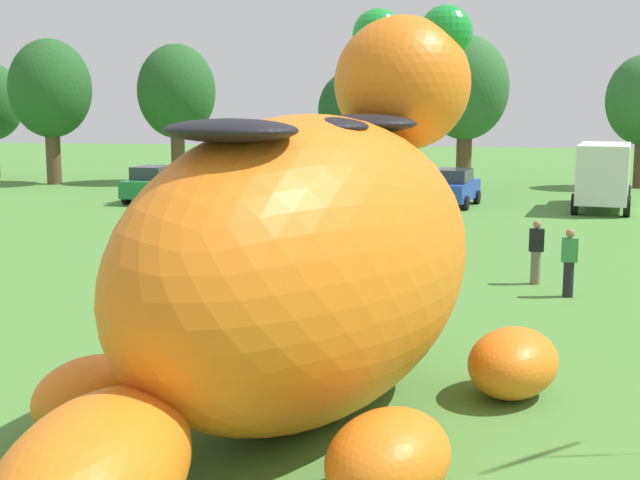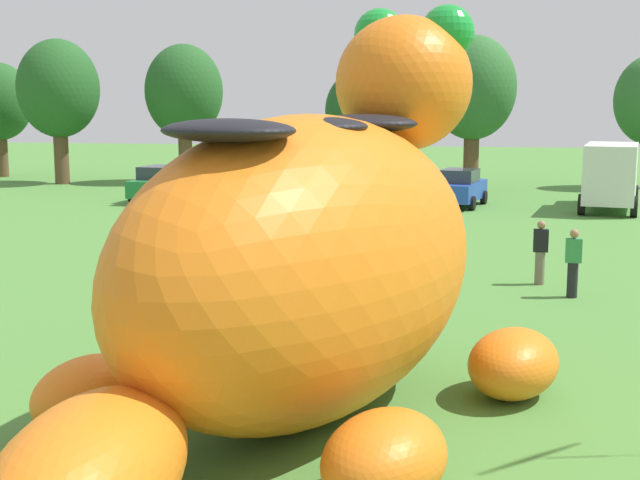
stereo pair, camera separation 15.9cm
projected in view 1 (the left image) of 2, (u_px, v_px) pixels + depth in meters
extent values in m
plane|color=#4C8438|center=(220.00, 410.00, 13.80)|extent=(160.00, 160.00, 0.00)
ellipsoid|color=orange|center=(309.00, 267.00, 13.33)|extent=(6.58, 9.14, 4.64)
ellipsoid|color=orange|center=(403.00, 84.00, 15.92)|extent=(3.19, 3.34, 2.45)
sphere|color=green|center=(378.00, 35.00, 16.41)|extent=(0.98, 0.98, 0.98)
sphere|color=green|center=(446.00, 32.00, 15.78)|extent=(0.98, 0.98, 0.98)
ellipsoid|color=black|center=(363.00, 123.00, 14.60)|extent=(2.24, 2.01, 0.31)
ellipsoid|color=black|center=(309.00, 126.00, 12.99)|extent=(2.24, 2.01, 0.31)
ellipsoid|color=black|center=(230.00, 130.00, 11.21)|extent=(2.24, 2.01, 0.31)
ellipsoid|color=orange|center=(250.00, 325.00, 16.80)|extent=(1.99, 2.34, 1.13)
ellipsoid|color=orange|center=(513.00, 363.00, 14.36)|extent=(1.99, 2.34, 1.13)
ellipsoid|color=orange|center=(92.00, 396.00, 12.77)|extent=(1.99, 2.34, 1.13)
ellipsoid|color=orange|center=(389.00, 458.00, 10.52)|extent=(1.99, 2.34, 1.13)
ellipsoid|color=orange|center=(95.00, 476.00, 9.46)|extent=(1.93, 3.75, 1.62)
cube|color=#1E7238|center=(154.00, 187.00, 41.86)|extent=(2.04, 4.23, 0.80)
cube|color=#2D333D|center=(153.00, 172.00, 41.60)|extent=(1.66, 2.09, 0.60)
cylinder|color=black|center=(150.00, 192.00, 43.34)|extent=(0.29, 0.66, 0.64)
cylinder|color=black|center=(182.00, 193.00, 42.92)|extent=(0.29, 0.66, 0.64)
cylinder|color=black|center=(126.00, 197.00, 40.92)|extent=(0.29, 0.66, 0.64)
cylinder|color=black|center=(160.00, 198.00, 40.49)|extent=(0.29, 0.66, 0.64)
cube|color=yellow|center=(235.00, 186.00, 42.38)|extent=(2.12, 4.25, 0.80)
cube|color=#2D333D|center=(234.00, 171.00, 42.13)|extent=(1.69, 2.11, 0.60)
cylinder|color=black|center=(229.00, 191.00, 43.88)|extent=(0.31, 0.66, 0.64)
cylinder|color=black|center=(260.00, 192.00, 43.43)|extent=(0.31, 0.66, 0.64)
cylinder|color=black|center=(209.00, 196.00, 41.47)|extent=(0.31, 0.66, 0.64)
cylinder|color=black|center=(242.00, 197.00, 41.01)|extent=(0.31, 0.66, 0.64)
cube|color=red|center=(298.00, 189.00, 40.88)|extent=(2.11, 4.25, 0.80)
cube|color=#2D333D|center=(297.00, 174.00, 40.62)|extent=(1.69, 2.11, 0.60)
cylinder|color=black|center=(289.00, 194.00, 42.38)|extent=(0.30, 0.66, 0.64)
cylinder|color=black|center=(322.00, 195.00, 41.93)|extent=(0.30, 0.66, 0.64)
cylinder|color=black|center=(272.00, 200.00, 39.96)|extent=(0.30, 0.66, 0.64)
cylinder|color=black|center=(307.00, 201.00, 39.51)|extent=(0.30, 0.66, 0.64)
cube|color=orange|center=(378.00, 188.00, 41.15)|extent=(2.12, 4.26, 0.80)
cube|color=#2D333D|center=(378.00, 174.00, 40.90)|extent=(1.70, 2.12, 0.60)
cylinder|color=black|center=(366.00, 193.00, 42.65)|extent=(0.31, 0.66, 0.64)
cylinder|color=black|center=(401.00, 194.00, 42.20)|extent=(0.31, 0.66, 0.64)
cylinder|color=black|center=(354.00, 199.00, 40.24)|extent=(0.31, 0.66, 0.64)
cylinder|color=black|center=(391.00, 200.00, 39.78)|extent=(0.31, 0.66, 0.64)
cube|color=#2347B7|center=(453.00, 191.00, 40.10)|extent=(2.51, 4.36, 0.80)
cube|color=#2D333D|center=(453.00, 176.00, 39.85)|extent=(1.87, 2.23, 0.60)
cylinder|color=black|center=(442.00, 196.00, 41.64)|extent=(0.37, 0.68, 0.64)
cylinder|color=black|center=(477.00, 197.00, 41.02)|extent=(0.37, 0.68, 0.64)
cylinder|color=black|center=(428.00, 201.00, 39.30)|extent=(0.37, 0.68, 0.64)
cylinder|color=black|center=(466.00, 203.00, 38.69)|extent=(0.37, 0.68, 0.64)
cube|color=silver|center=(606.00, 174.00, 41.13)|extent=(2.29, 2.13, 1.90)
cube|color=silver|center=(604.00, 173.00, 38.11)|extent=(2.89, 4.90, 2.50)
cylinder|color=black|center=(583.00, 193.00, 41.62)|extent=(0.44, 0.94, 0.90)
cylinder|color=black|center=(627.00, 194.00, 40.95)|extent=(0.44, 0.94, 0.90)
cylinder|color=black|center=(575.00, 204.00, 37.17)|extent=(0.44, 0.94, 0.90)
cylinder|color=black|center=(627.00, 206.00, 36.46)|extent=(0.44, 0.94, 0.90)
cylinder|color=brown|center=(54.00, 159.00, 50.50)|extent=(0.83, 0.83, 2.92)
ellipsoid|color=#235623|center=(50.00, 88.00, 49.86)|extent=(4.67, 4.67, 5.61)
cylinder|color=brown|center=(178.00, 159.00, 51.41)|extent=(0.81, 0.81, 2.84)
ellipsoid|color=#235623|center=(176.00, 91.00, 50.79)|extent=(4.54, 4.54, 5.45)
cylinder|color=brown|center=(350.00, 166.00, 49.46)|extent=(0.65, 0.65, 2.26)
ellipsoid|color=#1E4C23|center=(350.00, 110.00, 48.96)|extent=(3.62, 3.62, 4.34)
cylinder|color=brown|center=(464.00, 162.00, 47.85)|extent=(0.83, 0.83, 2.92)
ellipsoid|color=#2D662D|center=(466.00, 88.00, 47.20)|extent=(4.67, 4.67, 5.61)
cylinder|color=black|center=(568.00, 279.00, 21.64)|extent=(0.26, 0.26, 0.88)
cube|color=#338C4C|center=(570.00, 250.00, 21.52)|extent=(0.38, 0.22, 0.60)
sphere|color=#9E7051|center=(570.00, 233.00, 21.46)|extent=(0.22, 0.22, 0.22)
cylinder|color=#726656|center=(535.00, 268.00, 23.16)|extent=(0.26, 0.26, 0.88)
cube|color=black|center=(537.00, 240.00, 23.04)|extent=(0.38, 0.22, 0.60)
sphere|color=#9E7051|center=(537.00, 224.00, 22.98)|extent=(0.22, 0.22, 0.22)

